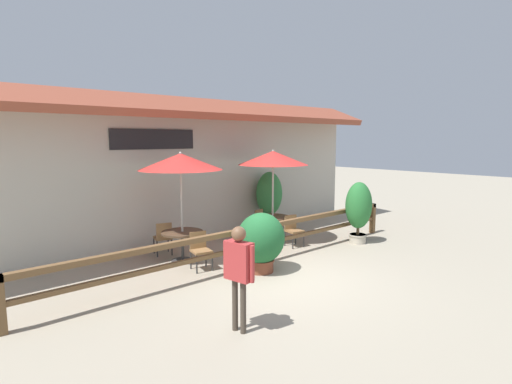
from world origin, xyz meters
The scene contains 15 objects.
ground_plane centered at (0.00, 0.00, 0.00)m, with size 60.00×60.00×0.00m, color #9E937F.
building_facade centered at (0.00, 4.10, 2.17)m, with size 14.28×1.49×4.23m.
patio_railing centered at (0.00, 1.05, 0.70)m, with size 10.40×0.14×0.95m.
patio_umbrella_near centered at (-1.06, 2.46, 2.46)m, with size 2.03×2.03×2.70m.
dining_table_near centered at (-1.06, 2.46, 0.60)m, with size 1.03×1.03×0.75m.
chair_near_streetside centered at (-1.07, 1.66, 0.49)m, with size 0.50×0.50×0.87m.
chair_near_wallside centered at (-1.15, 3.26, 0.49)m, with size 0.51×0.51×0.87m.
patio_umbrella_middle centered at (1.94, 2.38, 2.46)m, with size 2.03×2.03×2.70m.
dining_table_middle centered at (1.94, 2.38, 0.60)m, with size 1.03×1.03×0.75m.
chair_middle_streetside centered at (2.03, 1.64, 0.49)m, with size 0.49×0.49×0.87m.
chair_middle_wallside centered at (1.92, 3.12, 0.49)m, with size 0.51×0.51×0.87m.
potted_plant_tall_tropical centered at (-0.14, 0.59, 0.73)m, with size 1.14×1.02×1.36m.
potted_plant_small_flowering centered at (3.69, 0.62, 1.04)m, with size 0.81×0.73×1.78m.
potted_plant_entrance_palm centered at (2.91, 3.55, 1.11)m, with size 0.90×0.81×1.94m.
pedestrian centered at (-2.32, -1.30, 1.08)m, with size 0.28×0.58×1.69m.
Camera 1 is at (-6.05, -5.92, 3.00)m, focal length 28.00 mm.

